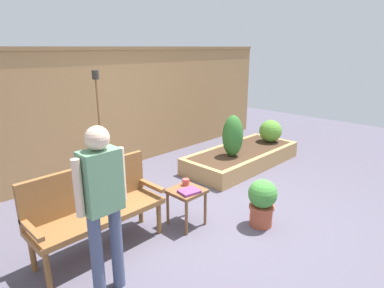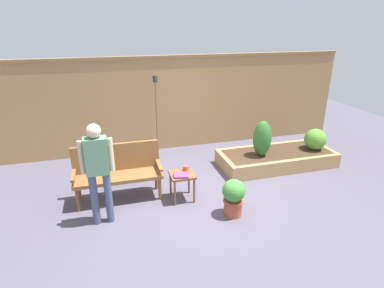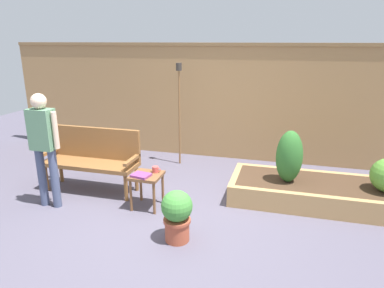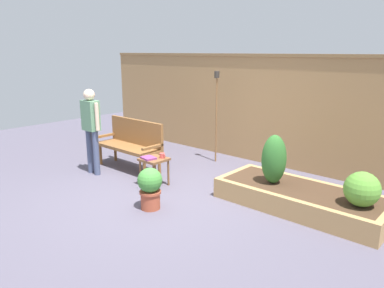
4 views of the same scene
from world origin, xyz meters
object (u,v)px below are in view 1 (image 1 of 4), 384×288
object	(u,v)px
side_table	(186,196)
cup_on_table	(186,182)
potted_boxwood	(262,201)
tiki_torch	(98,110)
garden_bench	(94,203)
shrub_near_bench	(233,136)
person_by_bench	(102,198)
book_on_table	(189,191)
shrub_far_corner	(270,131)

from	to	relation	value
side_table	cup_on_table	distance (m)	0.19
potted_boxwood	tiki_torch	bearing A→B (deg)	106.74
cup_on_table	potted_boxwood	bearing A→B (deg)	-54.61
garden_bench	side_table	bearing A→B (deg)	-20.08
garden_bench	shrub_near_bench	bearing A→B (deg)	6.52
cup_on_table	person_by_bench	bearing A→B (deg)	-163.28
side_table	person_by_bench	bearing A→B (deg)	-166.35
garden_bench	cup_on_table	bearing A→B (deg)	-13.69
garden_bench	tiki_torch	bearing A→B (deg)	56.60
book_on_table	shrub_near_bench	bearing A→B (deg)	33.51
shrub_near_bench	person_by_bench	world-z (taller)	person_by_bench
shrub_far_corner	tiki_torch	bearing A→B (deg)	161.15
side_table	shrub_far_corner	xyz separation A→B (m)	(3.08, 0.70, 0.13)
person_by_bench	book_on_table	bearing A→B (deg)	10.25
shrub_near_bench	person_by_bench	bearing A→B (deg)	-162.01
garden_bench	potted_boxwood	bearing A→B (deg)	-32.17
book_on_table	potted_boxwood	bearing A→B (deg)	-30.09
side_table	shrub_near_bench	bearing A→B (deg)	20.97
potted_boxwood	shrub_near_bench	bearing A→B (deg)	49.31
potted_boxwood	side_table	bearing A→B (deg)	133.66
shrub_near_bench	garden_bench	bearing A→B (deg)	-173.48
shrub_far_corner	person_by_bench	bearing A→B (deg)	-166.93
cup_on_table	person_by_bench	distance (m)	1.51
garden_bench	book_on_table	size ratio (longest dim) A/B	6.22
cup_on_table	potted_boxwood	xyz separation A→B (m)	(0.55, -0.78, -0.19)
book_on_table	tiki_torch	bearing A→B (deg)	102.35
side_table	tiki_torch	world-z (taller)	tiki_torch
tiki_torch	cup_on_table	bearing A→B (deg)	-83.66
cup_on_table	shrub_far_corner	distance (m)	3.05
cup_on_table	shrub_near_bench	bearing A→B (deg)	19.01
potted_boxwood	person_by_bench	bearing A→B (deg)	169.54
side_table	person_by_bench	size ratio (longest dim) A/B	0.31
shrub_near_bench	tiki_torch	distance (m)	2.28
side_table	tiki_torch	bearing A→B (deg)	93.05
cup_on_table	tiki_torch	xyz separation A→B (m)	(-0.19, 1.68, 0.72)
book_on_table	cup_on_table	bearing A→B (deg)	66.17
cup_on_table	potted_boxwood	world-z (taller)	potted_boxwood
shrub_far_corner	tiki_torch	distance (m)	3.43
shrub_far_corner	cup_on_table	bearing A→B (deg)	-168.68
shrub_far_corner	side_table	bearing A→B (deg)	-167.18
side_table	book_on_table	distance (m)	0.14
garden_bench	shrub_far_corner	xyz separation A→B (m)	(4.11, 0.33, -0.02)
potted_boxwood	cup_on_table	bearing A→B (deg)	125.39
shrub_far_corner	book_on_table	bearing A→B (deg)	-165.81
book_on_table	shrub_far_corner	world-z (taller)	shrub_far_corner
garden_bench	tiki_torch	size ratio (longest dim) A/B	0.79
shrub_far_corner	person_by_bench	size ratio (longest dim) A/B	0.29
person_by_bench	garden_bench	bearing A→B (deg)	68.11
book_on_table	potted_boxwood	xyz separation A→B (m)	(0.68, -0.59, -0.16)
shrub_far_corner	tiki_torch	size ratio (longest dim) A/B	0.24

